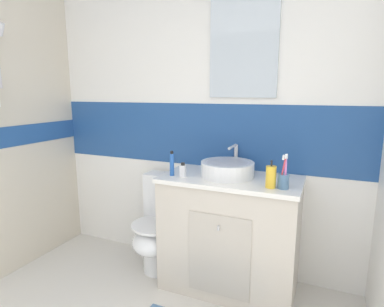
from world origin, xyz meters
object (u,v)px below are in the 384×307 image
object	(u,v)px
sink_basin	(228,168)
toothbrush_cup	(284,179)
toothpaste_tube_upright	(172,164)
soap_dispenser	(271,177)
perfume_flask_small	(183,170)
toilet	(160,227)

from	to	relation	value
sink_basin	toothbrush_cup	distance (m)	0.43
toothpaste_tube_upright	sink_basin	bearing A→B (deg)	20.67
soap_dispenser	perfume_flask_small	xyz separation A→B (m)	(-0.61, 0.01, -0.02)
soap_dispenser	perfume_flask_small	distance (m)	0.61
sink_basin	toothbrush_cup	xyz separation A→B (m)	(0.41, -0.15, 0.00)
perfume_flask_small	toilet	bearing A→B (deg)	152.68
toilet	perfume_flask_small	size ratio (longest dim) A/B	7.60
soap_dispenser	toothpaste_tube_upright	xyz separation A→B (m)	(-0.70, 0.02, 0.01)
sink_basin	perfume_flask_small	bearing A→B (deg)	-153.17
toilet	soap_dispenser	size ratio (longest dim) A/B	4.42
sink_basin	perfume_flask_small	world-z (taller)	sink_basin
sink_basin	toothbrush_cup	world-z (taller)	toothbrush_cup
toothbrush_cup	toothpaste_tube_upright	size ratio (longest dim) A/B	1.25
sink_basin	perfume_flask_small	size ratio (longest dim) A/B	4.05
toilet	soap_dispenser	distance (m)	1.06
toilet	perfume_flask_small	world-z (taller)	perfume_flask_small
toilet	perfume_flask_small	xyz separation A→B (m)	(0.28, -0.14, 0.53)
toothbrush_cup	toilet	bearing A→B (deg)	171.16
sink_basin	perfume_flask_small	distance (m)	0.32
perfume_flask_small	toothpaste_tube_upright	world-z (taller)	toothpaste_tube_upright
toothbrush_cup	perfume_flask_small	size ratio (longest dim) A/B	2.15
toothbrush_cup	sink_basin	bearing A→B (deg)	159.59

